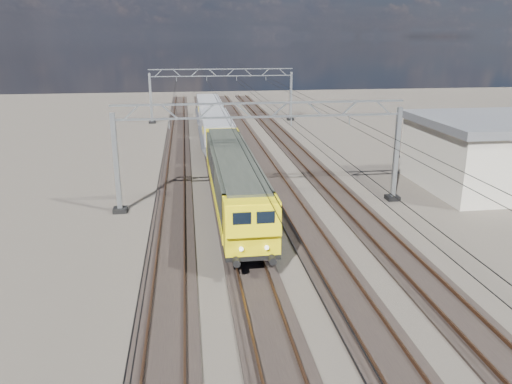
{
  "coord_description": "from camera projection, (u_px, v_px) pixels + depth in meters",
  "views": [
    {
      "loc": [
        -4.85,
        -28.26,
        11.17
      ],
      "look_at": [
        -0.98,
        -0.43,
        2.4
      ],
      "focal_mm": 35.0,
      "sensor_mm": 36.0,
      "label": 1
    }
  ],
  "objects": [
    {
      "name": "overhead_wires",
      "position": [
        253.0,
        114.0,
        36.54
      ],
      "size": [
        12.03,
        140.0,
        0.53
      ],
      "color": "black",
      "rests_on": "ground"
    },
    {
      "name": "track_inner_east",
      "position": [
        303.0,
        224.0,
        30.93
      ],
      "size": [
        2.6,
        140.0,
        0.3
      ],
      "color": "black",
      "rests_on": "ground"
    },
    {
      "name": "catenary_gantry_far",
      "position": [
        222.0,
        93.0,
        67.35
      ],
      "size": [
        19.9,
        0.9,
        7.11
      ],
      "color": "#98A0A6",
      "rests_on": "ground"
    },
    {
      "name": "catenary_gantry_mid",
      "position": [
        261.0,
        150.0,
        33.31
      ],
      "size": [
        19.9,
        0.9,
        7.11
      ],
      "color": "#98A0A6",
      "rests_on": "ground"
    },
    {
      "name": "hopper_wagon_mid",
      "position": [
        209.0,
        111.0,
        62.87
      ],
      "size": [
        3.38,
        13.0,
        3.25
      ],
      "color": "black",
      "rests_on": "ground"
    },
    {
      "name": "hopper_wagon_lead",
      "position": [
        216.0,
        131.0,
        49.45
      ],
      "size": [
        3.38,
        13.0,
        3.25
      ],
      "color": "black",
      "rests_on": "ground"
    },
    {
      "name": "track_loco",
      "position": [
        239.0,
        227.0,
        30.4
      ],
      "size": [
        2.6,
        140.0,
        0.3
      ],
      "color": "black",
      "rests_on": "ground"
    },
    {
      "name": "track_outer_east",
      "position": [
        364.0,
        221.0,
        31.46
      ],
      "size": [
        2.6,
        140.0,
        0.3
      ],
      "color": "black",
      "rests_on": "ground"
    },
    {
      "name": "locomotive",
      "position": [
        233.0,
        178.0,
        32.69
      ],
      "size": [
        2.76,
        21.1,
        3.62
      ],
      "color": "black",
      "rests_on": "ground"
    },
    {
      "name": "track_outer_west",
      "position": [
        172.0,
        230.0,
        29.88
      ],
      "size": [
        2.6,
        140.0,
        0.3
      ],
      "color": "black",
      "rests_on": "ground"
    },
    {
      "name": "ground",
      "position": [
        271.0,
        226.0,
        30.69
      ],
      "size": [
        160.0,
        160.0,
        0.0
      ],
      "primitive_type": "plane",
      "color": "black",
      "rests_on": "ground"
    }
  ]
}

